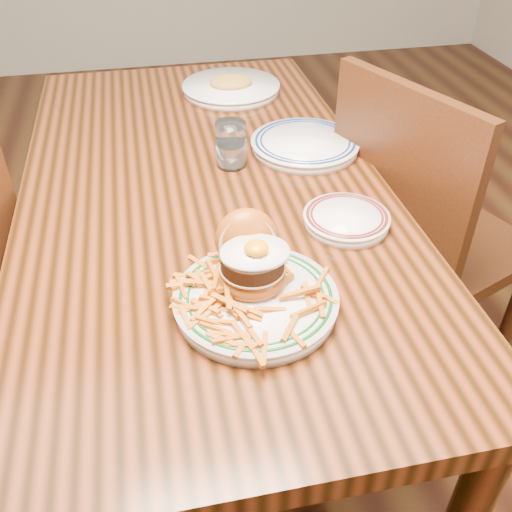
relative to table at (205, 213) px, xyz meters
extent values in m
plane|color=black|center=(0.00, 0.00, -0.66)|extent=(6.00, 6.00, 0.00)
cube|color=black|center=(0.00, 0.00, 0.06)|extent=(0.85, 1.60, 0.05)
cylinder|color=black|center=(-0.36, 0.74, -0.31)|extent=(0.07, 0.07, 0.70)
cylinder|color=black|center=(0.36, 0.74, -0.31)|extent=(0.07, 0.07, 0.70)
cylinder|color=#401B0D|center=(-0.52, -0.37, -0.44)|extent=(0.04, 0.04, 0.44)
cylinder|color=#401B0D|center=(-0.47, 0.01, -0.44)|extent=(0.04, 0.04, 0.44)
cube|color=#401B0D|center=(0.66, 0.01, -0.20)|extent=(0.59, 0.59, 0.04)
cube|color=#401B0D|center=(0.47, -0.07, 0.07)|extent=(0.20, 0.43, 0.49)
cylinder|color=#401B0D|center=(0.77, 0.26, -0.44)|extent=(0.04, 0.04, 0.44)
cylinder|color=#401B0D|center=(0.40, 0.12, -0.44)|extent=(0.04, 0.04, 0.44)
cylinder|color=#401B0D|center=(0.91, -0.10, -0.44)|extent=(0.04, 0.04, 0.44)
cylinder|color=#401B0D|center=(0.55, -0.24, -0.44)|extent=(0.04, 0.04, 0.44)
cylinder|color=white|center=(0.03, -0.45, 0.10)|extent=(0.29, 0.29, 0.02)
cylinder|color=white|center=(0.03, -0.45, 0.11)|extent=(0.29, 0.29, 0.01)
torus|color=#0C4515|center=(0.03, -0.45, 0.12)|extent=(0.27, 0.27, 0.01)
torus|color=#0C4515|center=(0.03, -0.45, 0.12)|extent=(0.24, 0.24, 0.01)
ellipsoid|color=#9B4414|center=(0.03, -0.42, 0.13)|extent=(0.12, 0.12, 0.05)
cylinder|color=tan|center=(0.03, -0.42, 0.15)|extent=(0.12, 0.12, 0.00)
cylinder|color=black|center=(0.03, -0.42, 0.17)|extent=(0.11, 0.11, 0.03)
ellipsoid|color=silver|center=(0.04, -0.42, 0.18)|extent=(0.12, 0.10, 0.01)
ellipsoid|color=orange|center=(0.04, -0.42, 0.20)|extent=(0.04, 0.04, 0.02)
ellipsoid|color=#9B4414|center=(0.04, -0.35, 0.16)|extent=(0.12, 0.10, 0.13)
cylinder|color=tan|center=(0.04, -0.37, 0.16)|extent=(0.11, 0.04, 0.10)
cylinder|color=white|center=(0.27, -0.24, 0.10)|extent=(0.18, 0.18, 0.02)
cylinder|color=white|center=(0.27, -0.24, 0.11)|extent=(0.18, 0.18, 0.01)
torus|color=#5A1814|center=(0.27, -0.24, 0.11)|extent=(0.17, 0.17, 0.01)
torus|color=#5A1814|center=(0.27, -0.24, 0.11)|extent=(0.15, 0.15, 0.01)
cube|color=silver|center=(0.29, -0.23, 0.11)|extent=(0.09, 0.09, 0.00)
cylinder|color=white|center=(0.28, 0.11, 0.10)|extent=(0.27, 0.27, 0.02)
cylinder|color=white|center=(0.28, 0.11, 0.11)|extent=(0.28, 0.28, 0.01)
torus|color=#0F234F|center=(0.28, 0.11, 0.11)|extent=(0.26, 0.26, 0.01)
torus|color=#0F234F|center=(0.28, 0.11, 0.11)|extent=(0.23, 0.23, 0.01)
cylinder|color=white|center=(0.08, 0.07, 0.14)|extent=(0.07, 0.07, 0.11)
cylinder|color=silver|center=(0.08, 0.07, 0.12)|extent=(0.06, 0.06, 0.05)
cylinder|color=white|center=(0.16, 0.53, 0.10)|extent=(0.30, 0.30, 0.02)
cylinder|color=white|center=(0.16, 0.53, 0.11)|extent=(0.30, 0.30, 0.01)
ellipsoid|color=#C38937|center=(0.16, 0.53, 0.12)|extent=(0.13, 0.11, 0.04)
camera|label=1|loc=(-0.12, -1.18, 0.78)|focal=40.00mm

